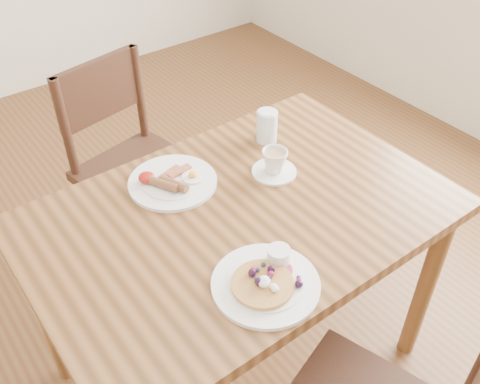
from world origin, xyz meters
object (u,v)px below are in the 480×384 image
at_px(pancake_plate, 266,281).
at_px(breakfast_plate, 172,181).
at_px(chair_far, 131,160).
at_px(teacup_saucer, 274,163).
at_px(water_glass, 267,126).
at_px(dining_table, 240,235).

bearing_deg(pancake_plate, breakfast_plate, 87.67).
bearing_deg(breakfast_plate, chair_far, 79.23).
relative_size(pancake_plate, teacup_saucer, 1.93).
bearing_deg(teacup_saucer, chair_far, 105.76).
bearing_deg(teacup_saucer, water_glass, 58.29).
height_order(chair_far, water_glass, chair_far).
bearing_deg(water_glass, teacup_saucer, -121.71).
xyz_separation_m(dining_table, chair_far, (0.01, 0.74, -0.16)).
bearing_deg(teacup_saucer, pancake_plate, -132.24).
xyz_separation_m(chair_far, water_glass, (0.28, -0.51, 0.31)).
height_order(chair_far, teacup_saucer, chair_far).
distance_m(pancake_plate, teacup_saucer, 0.45).
height_order(chair_far, pancake_plate, chair_far).
relative_size(breakfast_plate, teacup_saucer, 1.93).
height_order(dining_table, chair_far, chair_far).
bearing_deg(teacup_saucer, dining_table, -157.81).
relative_size(chair_far, teacup_saucer, 6.29).
bearing_deg(breakfast_plate, teacup_saucer, -26.56).
height_order(breakfast_plate, teacup_saucer, teacup_saucer).
xyz_separation_m(breakfast_plate, teacup_saucer, (0.29, -0.14, 0.03)).
distance_m(pancake_plate, water_glass, 0.63).
relative_size(pancake_plate, breakfast_plate, 1.00).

